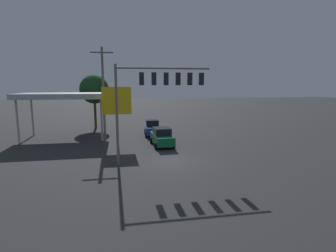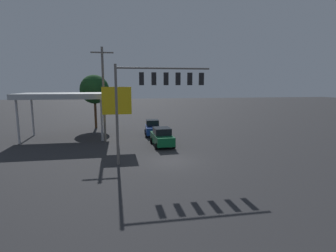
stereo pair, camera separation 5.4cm
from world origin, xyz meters
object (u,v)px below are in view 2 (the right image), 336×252
object	(u,v)px
sedan_far	(162,137)
street_tree	(94,89)
utility_pole	(104,93)
hatchback_crossing	(152,128)
traffic_signal_assembly	(157,87)
price_sign	(117,103)

from	to	relation	value
sedan_far	street_tree	distance (m)	15.93
utility_pole	sedan_far	xyz separation A→B (m)	(-6.01, 2.98, -4.53)
sedan_far	hatchback_crossing	size ratio (longest dim) A/B	1.16
traffic_signal_assembly	price_sign	bearing A→B (deg)	-64.56
traffic_signal_assembly	price_sign	world-z (taller)	traffic_signal_assembly
price_sign	traffic_signal_assembly	bearing A→B (deg)	115.44
utility_pole	hatchback_crossing	bearing A→B (deg)	-152.72
traffic_signal_assembly	utility_pole	size ratio (longest dim) A/B	0.77
sedan_far	street_tree	bearing A→B (deg)	-151.66
street_tree	sedan_far	bearing A→B (deg)	121.42
utility_pole	price_sign	bearing A→B (deg)	127.28
traffic_signal_assembly	hatchback_crossing	size ratio (longest dim) A/B	2.05
price_sign	utility_pole	bearing A→B (deg)	-52.72
hatchback_crossing	traffic_signal_assembly	bearing A→B (deg)	-1.62
price_sign	hatchback_crossing	world-z (taller)	price_sign
price_sign	sedan_far	bearing A→B (deg)	166.40
street_tree	price_sign	bearing A→B (deg)	105.72
traffic_signal_assembly	hatchback_crossing	xyz separation A→B (m)	(-0.95, -11.79, -5.27)
hatchback_crossing	street_tree	xyz separation A→B (m)	(7.61, -7.06, 4.74)
traffic_signal_assembly	sedan_far	distance (m)	7.98
street_tree	utility_pole	bearing A→B (deg)	100.85
traffic_signal_assembly	sedan_far	world-z (taller)	traffic_signal_assembly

